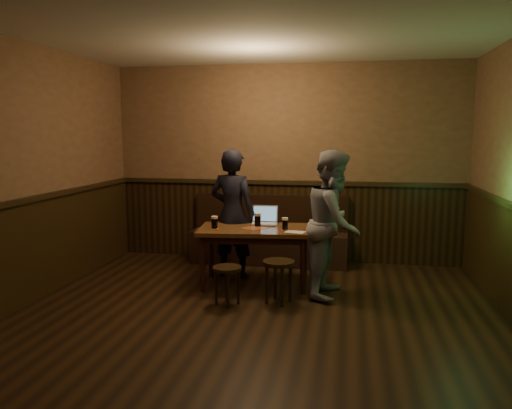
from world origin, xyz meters
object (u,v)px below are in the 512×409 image
object	(u,v)px
bench	(269,241)
pint_left	(214,222)
pint_right	(285,224)
pub_table	(255,236)
person_grey	(334,223)
stool_left	(227,274)
stool_right	(279,269)
pint_mid	(258,220)
laptop	(265,219)
person_suit	(233,213)

from	to	relation	value
bench	pint_left	bearing A→B (deg)	-110.24
pint_right	pub_table	bearing A→B (deg)	171.06
person_grey	pub_table	bearing A→B (deg)	88.27
bench	person_grey	size ratio (longest dim) A/B	1.33
stool_left	person_grey	xyz separation A→B (m)	(1.10, 0.56, 0.49)
stool_right	pint_right	distance (m)	0.66
pint_mid	person_grey	bearing A→B (deg)	-16.77
pub_table	stool_left	xyz separation A→B (m)	(-0.16, -0.74, -0.28)
bench	stool_left	bearing A→B (deg)	-95.00
stool_left	laptop	bearing A→B (deg)	77.04
bench	laptop	size ratio (longest dim) A/B	6.64
person_grey	stool_left	bearing A→B (deg)	125.90
pub_table	person_grey	world-z (taller)	person_grey
pint_right	stool_left	bearing A→B (deg)	-128.10
stool_left	laptop	size ratio (longest dim) A/B	1.26
pub_table	pint_mid	distance (m)	0.20
pint_mid	person_suit	size ratio (longest dim) A/B	0.10
stool_left	pint_right	size ratio (longest dim) A/B	2.83
pub_table	person_suit	distance (m)	0.52
pub_table	stool_left	world-z (taller)	pub_table
pint_mid	laptop	distance (m)	0.18
bench	laptop	xyz separation A→B (m)	(0.07, -0.82, 0.45)
person_grey	pint_right	bearing A→B (deg)	87.16
pint_left	pint_mid	size ratio (longest dim) A/B	0.95
pint_right	person_grey	bearing A→B (deg)	-11.77
pint_right	person_grey	xyz separation A→B (m)	(0.57, -0.12, 0.04)
pint_left	person_grey	world-z (taller)	person_grey
person_grey	laptop	bearing A→B (deg)	71.43
laptop	person_suit	xyz separation A→B (m)	(-0.42, 0.05, 0.05)
bench	stool_left	world-z (taller)	bench
pint_mid	bench	bearing A→B (deg)	91.02
stool_right	laptop	bearing A→B (deg)	109.36
stool_right	pint_right	size ratio (longest dim) A/B	3.17
stool_right	pint_mid	xyz separation A→B (m)	(-0.36, 0.68, 0.41)
pint_left	stool_left	bearing A→B (deg)	-63.31
stool_left	pint_left	distance (m)	0.80
pint_right	person_suit	bearing A→B (deg)	151.94
stool_right	pub_table	bearing A→B (deg)	122.69
bench	pint_right	world-z (taller)	bench
pint_right	laptop	xyz separation A→B (m)	(-0.30, 0.33, -0.02)
person_suit	person_grey	size ratio (longest dim) A/B	0.99
pub_table	pint_right	distance (m)	0.41
pint_left	pint_right	bearing A→B (deg)	6.00
bench	pub_table	bearing A→B (deg)	-90.00
pint_right	person_grey	size ratio (longest dim) A/B	0.09
pint_left	bench	bearing A→B (deg)	69.76
pint_mid	stool_left	bearing A→B (deg)	-101.98
pint_left	laptop	xyz separation A→B (m)	(0.53, 0.42, -0.02)
bench	stool_right	size ratio (longest dim) A/B	4.69
bench	pint_left	distance (m)	1.40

